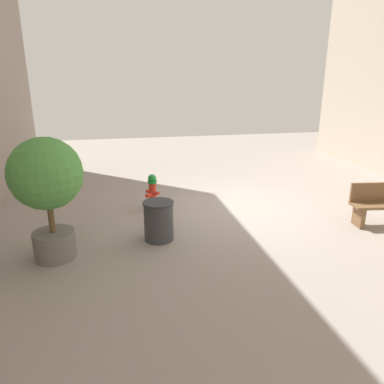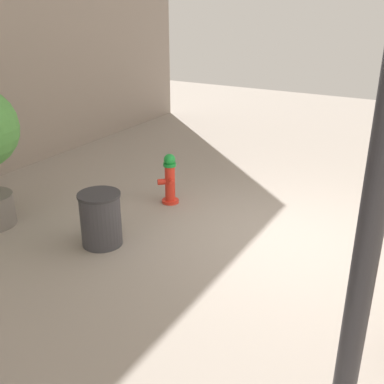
{
  "view_description": "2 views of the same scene",
  "coord_description": "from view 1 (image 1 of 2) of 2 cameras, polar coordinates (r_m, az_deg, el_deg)",
  "views": [
    {
      "loc": [
        2.95,
        8.24,
        3.17
      ],
      "look_at": [
        1.25,
        0.27,
        0.58
      ],
      "focal_mm": 33.62,
      "sensor_mm": 36.0,
      "label": 1
    },
    {
      "loc": [
        -1.99,
        6.14,
        3.39
      ],
      "look_at": [
        1.13,
        0.67,
        0.76
      ],
      "focal_mm": 43.42,
      "sensor_mm": 36.0,
      "label": 2
    }
  ],
  "objects": [
    {
      "name": "planter_tree",
      "position": [
        6.7,
        -22.03,
        1.32
      ],
      "size": [
        1.26,
        1.26,
        2.23
      ],
      "color": "slate",
      "rests_on": "ground_plane"
    },
    {
      "name": "trash_bin",
      "position": [
        7.33,
        -5.3,
        -4.56
      ],
      "size": [
        0.62,
        0.62,
        0.81
      ],
      "color": "#38383D",
      "rests_on": "ground_plane"
    },
    {
      "name": "fire_hydrant",
      "position": [
        8.99,
        -6.29,
        -0.0
      ],
      "size": [
        0.36,
        0.36,
        0.91
      ],
      "color": "red",
      "rests_on": "ground_plane"
    },
    {
      "name": "ground_plane",
      "position": [
        9.31,
        7.23,
        -2.39
      ],
      "size": [
        23.4,
        23.4,
        0.0
      ],
      "primitive_type": "plane",
      "color": "gray"
    }
  ]
}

